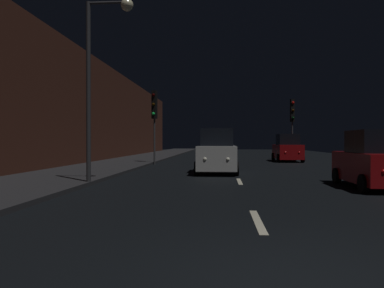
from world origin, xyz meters
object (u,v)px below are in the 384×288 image
at_px(traffic_light_far_right, 292,116).
at_px(car_parked_right_near, 373,162).
at_px(car_parked_right_far, 287,149).
at_px(traffic_light_far_left, 154,111).
at_px(streetlamp_overhead, 102,61).
at_px(car_approaching_headlights, 217,153).

bearing_deg(traffic_light_far_right, car_parked_right_near, -9.47).
bearing_deg(car_parked_right_near, car_parked_right_far, 0.00).
relative_size(traffic_light_far_left, streetlamp_overhead, 0.76).
relative_size(traffic_light_far_left, car_approaching_headlights, 1.14).
height_order(traffic_light_far_left, car_approaching_headlights, traffic_light_far_left).
bearing_deg(car_approaching_headlights, car_parked_right_near, 43.81).
xyz_separation_m(traffic_light_far_right, car_approaching_headlights, (-6.15, -13.09, -2.71)).
bearing_deg(streetlamp_overhead, car_approaching_headlights, 54.84).
bearing_deg(traffic_light_far_right, streetlamp_overhead, -35.43).
xyz_separation_m(streetlamp_overhead, car_approaching_headlights, (4.01, 5.70, -3.42)).
distance_m(traffic_light_far_left, car_parked_right_near, 15.60).
bearing_deg(car_approaching_headlights, traffic_light_far_left, -145.95).
bearing_deg(car_parked_right_far, streetlamp_overhead, 150.50).
bearing_deg(car_parked_right_near, streetlamp_overhead, 90.74).
xyz_separation_m(traffic_light_far_right, streetlamp_overhead, (-10.17, -18.79, 0.71)).
relative_size(streetlamp_overhead, car_parked_right_near, 1.70).
distance_m(streetlamp_overhead, car_approaching_headlights, 7.77).
bearing_deg(traffic_light_far_left, car_parked_right_near, 51.21).
bearing_deg(traffic_light_far_right, car_parked_right_far, -26.74).
relative_size(car_approaching_headlights, car_parked_right_far, 1.03).
bearing_deg(car_approaching_headlights, traffic_light_far_right, 154.82).
distance_m(car_parked_right_near, car_parked_right_far, 16.43).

